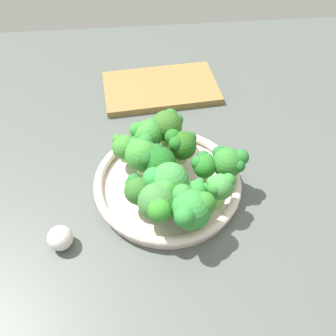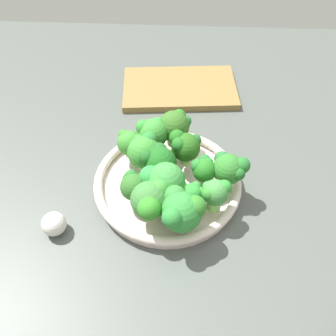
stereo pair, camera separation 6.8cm
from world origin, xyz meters
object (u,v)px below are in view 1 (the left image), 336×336
Objects in this scene: broccoli_floret_4 at (167,182)px; broccoli_floret_9 at (167,126)px; broccoli_floret_7 at (137,190)px; broccoli_floret_12 at (197,191)px; broccoli_floret_10 at (191,208)px; broccoli_floret_11 at (159,162)px; broccoli_floret_3 at (228,162)px; broccoli_floret_0 at (143,155)px; broccoli_floret_1 at (220,187)px; cutting_board at (161,88)px; broccoli_floret_6 at (204,165)px; bowl at (168,184)px; broccoli_floret_5 at (147,134)px; broccoli_floret_13 at (125,147)px; broccoli_floret_8 at (158,202)px; garlic_bulb at (60,238)px; broccoli_floret_2 at (181,144)px.

broccoli_floret_9 is at bearing -95.61° from broccoli_floret_4.
broccoli_floret_12 is at bearing 174.28° from broccoli_floret_7.
broccoli_floret_10 reaches higher than broccoli_floret_11.
broccoli_floret_11 is (1.04, -5.19, -0.32)cm from broccoli_floret_4.
broccoli_floret_7 is at bearing 14.07° from broccoli_floret_3.
broccoli_floret_0 is 1.48× the size of broccoli_floret_12.
broccoli_floret_0 is at bearing -101.52° from broccoli_floret_7.
broccoli_floret_1 is 38.92cm from cutting_board.
broccoli_floret_4 is 1.63× the size of broccoli_floret_12.
broccoli_floret_11 reaches higher than broccoli_floret_6.
bowl is 8.85cm from broccoli_floret_7.
broccoli_floret_4 reaches higher than broccoli_floret_5.
broccoli_floret_0 is at bearing -44.01° from broccoli_floret_12.
broccoli_floret_6 is 8.11cm from broccoli_floret_11.
broccoli_floret_13 is at bearing 70.96° from cutting_board.
bowl is at bearing -75.48° from broccoli_floret_10.
broccoli_floret_1 is at bearing 100.51° from cutting_board.
bowl is 3.77× the size of broccoli_floret_5.
broccoli_floret_6 is at bearing 155.06° from broccoli_floret_13.
broccoli_floret_5 is at bearing -157.49° from broccoli_floret_13.
broccoli_floret_7 is (5.23, 0.10, -1.29)cm from broccoli_floret_4.
cutting_board is (-4.60, -23.97, -6.85)cm from broccoli_floret_5.
broccoli_floret_4 is 1.00× the size of broccoli_floret_10.
broccoli_floret_1 is at bearing 143.55° from bowl.
broccoli_floret_1 is 5.83cm from broccoli_floret_6.
broccoli_floret_6 is 5.57cm from broccoli_floret_12.
broccoli_floret_11 is at bearing 84.68° from cutting_board.
broccoli_floret_8 is at bearing 31.03° from broccoli_floret_3.
broccoli_floret_4 is at bearing -60.68° from broccoli_floret_10.
broccoli_floret_11 is at bearing 138.42° from broccoli_floret_13.
broccoli_floret_6 is 1.38× the size of garlic_bulb.
broccoli_floret_7 is at bearing -49.16° from broccoli_floret_8.
broccoli_floret_9 is at bearing -62.05° from broccoli_floret_6.
broccoli_floret_13 is at bearing 24.99° from broccoli_floret_9.
broccoli_floret_3 is 4.57cm from broccoli_floret_6.
cutting_board is at bearing -91.13° from broccoli_floret_9.
broccoli_floret_2 is 14.96cm from broccoli_floret_10.
broccoli_floret_10 is (-5.17, 1.87, 0.29)cm from broccoli_floret_8.
broccoli_floret_13 is at bearing -24.94° from broccoli_floret_6.
broccoli_floret_8 reaches higher than broccoli_floret_3.
bowl is at bearing 142.20° from broccoli_floret_13.
cutting_board is at bearing -109.04° from broccoli_floret_13.
broccoli_floret_12 is 1.15× the size of garlic_bulb.
broccoli_floret_2 is 0.87× the size of broccoli_floret_10.
broccoli_floret_10 reaches higher than broccoli_floret_3.
broccoli_floret_3 is 12.25cm from broccoli_floret_4.
broccoli_floret_4 reaches higher than broccoli_floret_7.
broccoli_floret_8 is 1.58× the size of broccoli_floret_12.
broccoli_floret_13 is (14.01, -6.51, -0.52)cm from broccoli_floret_6.
broccoli_floret_0 reaches higher than broccoli_floret_7.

